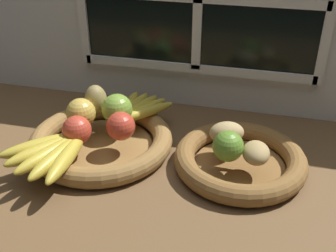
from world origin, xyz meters
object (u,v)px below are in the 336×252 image
object	(u,v)px
apple_red_right	(121,126)
chili_pepper	(241,148)
banana_bunch_front	(53,151)
banana_bunch_back	(137,109)
apple_red_front	(77,130)
potato_small	(256,153)
potato_oblong	(227,133)
apple_green_back	(117,109)
lime_near	(228,146)
pear_brown	(96,101)
apple_golden_left	(81,113)
fruit_bowl_right	(240,160)
fruit_bowl_left	(101,141)

from	to	relation	value
apple_red_right	chili_pepper	xyz separation A→B (cm)	(27.40, 0.87, -2.25)
banana_bunch_front	banana_bunch_back	world-z (taller)	banana_bunch_front
apple_red_front	potato_small	world-z (taller)	apple_red_front
banana_bunch_front	chili_pepper	bearing A→B (deg)	16.85
apple_red_right	potato_oblong	world-z (taller)	apple_red_right
apple_green_back	potato_oblong	bearing A→B (deg)	-4.98
potato_small	chili_pepper	distance (cm)	4.25
lime_near	pear_brown	bearing A→B (deg)	161.88
apple_golden_left	chili_pepper	world-z (taller)	apple_golden_left
apple_red_right	apple_golden_left	size ratio (longest dim) A/B	0.94
apple_red_right	pear_brown	world-z (taller)	pear_brown
banana_bunch_back	potato_oblong	distance (cm)	25.28
banana_bunch_back	chili_pepper	distance (cm)	29.98
fruit_bowl_right	banana_bunch_front	xyz separation A→B (cm)	(-38.79, -12.44, 4.15)
apple_red_front	lime_near	bearing A→B (deg)	2.77
apple_red_right	pear_brown	xyz separation A→B (cm)	(-9.75, 8.90, 0.84)
apple_red_front	potato_oblong	size ratio (longest dim) A/B	0.84
apple_green_back	lime_near	xyz separation A→B (cm)	(28.07, -9.14, -0.46)
lime_near	fruit_bowl_left	bearing A→B (deg)	172.67
apple_golden_left	banana_bunch_back	distance (cm)	14.59
apple_red_right	banana_bunch_back	bearing A→B (deg)	90.99
apple_red_front	potato_oblong	bearing A→B (deg)	14.45
apple_golden_left	apple_red_front	bearing A→B (deg)	-72.55
apple_golden_left	potato_oblong	bearing A→B (deg)	1.84
banana_bunch_back	potato_small	xyz separation A→B (cm)	(30.82, -14.22, 0.83)
apple_green_back	chili_pepper	xyz separation A→B (cm)	(30.74, -5.88, -2.70)
apple_golden_left	chili_pepper	distance (cm)	38.84
apple_red_front	banana_bunch_back	bearing A→B (deg)	62.07
lime_near	apple_golden_left	bearing A→B (deg)	171.06
potato_oblong	pear_brown	bearing A→B (deg)	172.35
apple_red_right	apple_golden_left	xyz separation A→B (cm)	(-11.28, 3.28, 0.22)
apple_red_front	apple_green_back	bearing A→B (deg)	62.34
banana_bunch_back	banana_bunch_front	bearing A→B (deg)	-115.60
banana_bunch_front	lime_near	size ratio (longest dim) A/B	3.03
fruit_bowl_right	apple_green_back	bearing A→B (deg)	170.38
chili_pepper	apple_green_back	bearing A→B (deg)	165.87
banana_bunch_back	apple_golden_left	bearing A→B (deg)	-140.11
fruit_bowl_left	potato_oblong	distance (cm)	30.16
apple_green_back	banana_bunch_back	world-z (taller)	apple_green_back
apple_golden_left	potato_oblong	size ratio (longest dim) A/B	0.90
pear_brown	lime_near	size ratio (longest dim) A/B	1.26
apple_red_right	banana_bunch_front	world-z (taller)	apple_red_right
apple_red_right	chili_pepper	world-z (taller)	apple_red_right
apple_red_right	apple_green_back	bearing A→B (deg)	116.31
fruit_bowl_left	apple_red_right	distance (cm)	8.45
fruit_bowl_left	apple_golden_left	size ratio (longest dim) A/B	4.85
banana_bunch_back	lime_near	world-z (taller)	lime_near
banana_bunch_front	banana_bunch_back	xyz separation A→B (cm)	(11.22, 23.41, -0.34)
pear_brown	potato_small	world-z (taller)	pear_brown
chili_pepper	apple_golden_left	bearing A→B (deg)	173.15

